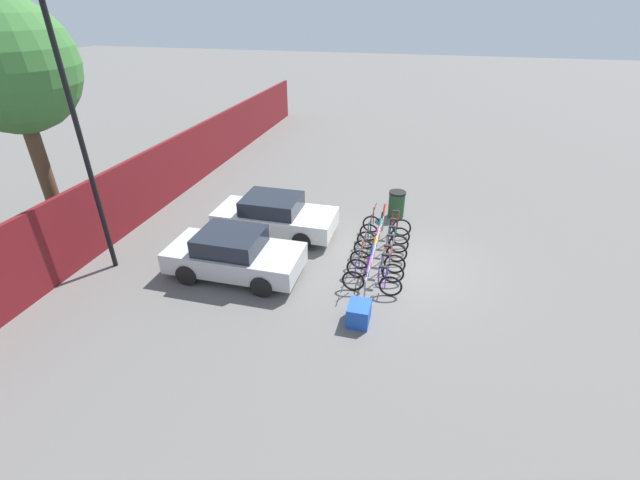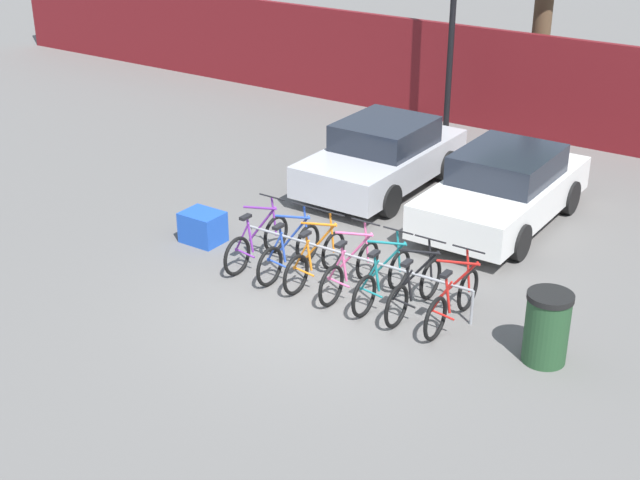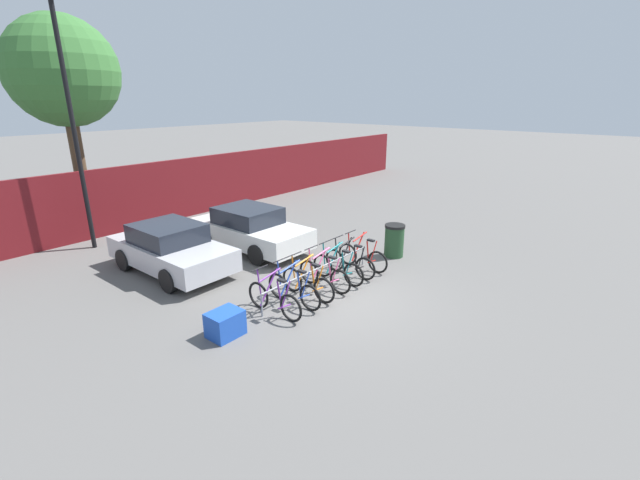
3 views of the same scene
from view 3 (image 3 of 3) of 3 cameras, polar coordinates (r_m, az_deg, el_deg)
The scene contains 16 objects.
ground_plane at distance 10.93m, azimuth 2.15°, elevation -7.48°, with size 120.00×120.00×0.00m, color #605E5B.
hoarding_wall at distance 17.66m, azimuth -23.22°, elevation 5.33°, with size 36.00×0.16×2.41m, color maroon.
bike_rack at distance 11.21m, azimuth -0.14°, elevation -4.01°, with size 4.15×0.04×0.57m.
bicycle_purple at distance 9.96m, azimuth -6.15°, elevation -7.89°, with size 0.68×1.71×1.05m.
bicycle_blue at distance 10.38m, azimuth -3.53°, elevation -6.66°, with size 0.68×1.71×1.05m.
bicycle_orange at distance 10.73m, azimuth -1.66°, elevation -5.76°, with size 0.68×1.71×1.05m.
bicycle_pink at distance 11.19m, azimuth 0.56°, elevation -4.69°, with size 0.68×1.71×1.05m.
bicycle_teal at distance 11.61m, azimuth 2.38°, elevation -3.81°, with size 0.68×1.71×1.05m.
bicycle_black at distance 12.03m, azimuth 3.97°, elevation -3.02°, with size 0.68×1.71×1.05m.
bicycle_red at distance 12.51m, azimuth 5.66°, elevation -2.19°, with size 0.68×1.71×1.05m.
car_silver at distance 12.89m, azimuth -19.27°, elevation -1.08°, with size 1.91×3.97×1.40m.
car_white at distance 14.18m, azimuth -9.30°, elevation 1.50°, with size 1.91×4.16×1.40m.
lamp_post at distance 15.49m, azimuth -30.20°, elevation 13.93°, with size 0.24×0.44×7.65m.
trash_bin at distance 13.59m, azimuth 9.87°, elevation -0.06°, with size 0.63×0.63×1.03m.
cargo_crate at distance 9.34m, azimuth -12.54°, elevation -10.86°, with size 0.70×0.56×0.55m, color blue.
tree_behind_hoarding at distance 18.49m, azimuth -31.07°, elevation 18.52°, with size 3.80×3.80×7.53m.
Camera 3 is at (-7.84, -5.91, 4.80)m, focal length 24.00 mm.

